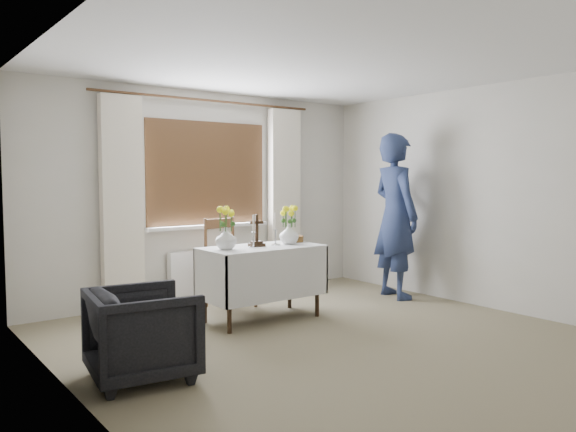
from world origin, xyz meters
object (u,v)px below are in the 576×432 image
object	(u,v)px
armchair	(143,333)
flower_vase_right	(289,234)
person	(396,216)
flower_vase_left	(226,238)
wooden_cross	(257,230)
wooden_chair	(231,263)
altar_table	(262,283)

from	to	relation	value
armchair	flower_vase_right	bearing A→B (deg)	-58.22
armchair	person	distance (m)	3.73
flower_vase_left	armchair	bearing A→B (deg)	-144.22
flower_vase_right	wooden_cross	bearing A→B (deg)	174.18
wooden_chair	flower_vase_right	bearing A→B (deg)	-74.29
flower_vase_right	wooden_chair	bearing A→B (deg)	114.15
person	flower_vase_left	bearing A→B (deg)	100.02
altar_table	person	xyz separation A→B (m)	(1.92, -0.08, 0.62)
altar_table	wooden_chair	size ratio (longest dim) A/B	1.23
armchair	flower_vase_left	world-z (taller)	flower_vase_left
armchair	flower_vase_right	size ratio (longest dim) A/B	3.46
altar_table	armchair	size ratio (longest dim) A/B	1.68
armchair	flower_vase_right	distance (m)	2.26
person	flower_vase_left	distance (m)	2.35
flower_vase_left	flower_vase_right	distance (m)	0.77
wooden_chair	flower_vase_right	size ratio (longest dim) A/B	4.70
armchair	wooden_cross	xyz separation A→B (m)	(1.63, 0.92, 0.59)
altar_table	armchair	xyz separation A→B (m)	(-1.66, -0.88, -0.04)
wooden_cross	flower_vase_right	xyz separation A→B (m)	(0.39, -0.04, -0.06)
flower_vase_left	flower_vase_right	world-z (taller)	flower_vase_left
armchair	wooden_cross	size ratio (longest dim) A/B	2.25
wooden_cross	flower_vase_left	xyz separation A→B (m)	(-0.38, -0.02, -0.06)
altar_table	person	size ratio (longest dim) A/B	0.62
armchair	person	world-z (taller)	person
person	wooden_cross	distance (m)	1.97
wooden_cross	flower_vase_left	world-z (taller)	wooden_cross
altar_table	flower_vase_left	distance (m)	0.64
wooden_chair	armchair	size ratio (longest dim) A/B	1.36
wooden_chair	wooden_cross	size ratio (longest dim) A/B	3.06
wooden_cross	flower_vase_left	bearing A→B (deg)	-166.05
wooden_chair	flower_vase_right	distance (m)	0.84
altar_table	wooden_chair	world-z (taller)	wooden_chair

